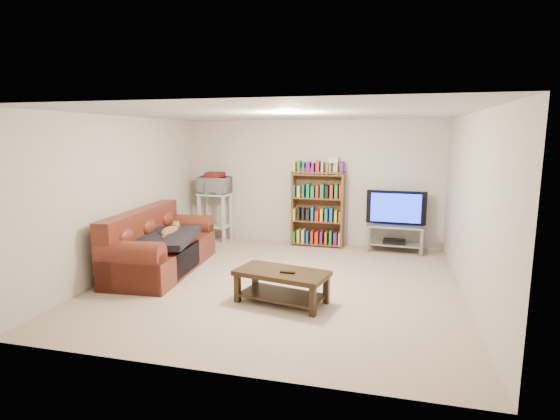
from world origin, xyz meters
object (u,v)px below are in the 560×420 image
(sofa, at_px, (158,249))
(bookshelf, at_px, (318,208))
(coffee_table, at_px, (282,281))
(tv_stand, at_px, (395,234))

(sofa, height_order, bookshelf, bookshelf)
(coffee_table, relative_size, bookshelf, 0.87)
(coffee_table, height_order, bookshelf, bookshelf)
(sofa, distance_m, bookshelf, 3.10)
(coffee_table, xyz_separation_m, tv_stand, (1.41, 2.92, 0.04))
(sofa, relative_size, coffee_table, 1.85)
(coffee_table, relative_size, tv_stand, 1.23)
(sofa, bearing_deg, tv_stand, 25.09)
(tv_stand, distance_m, bookshelf, 1.50)
(sofa, xyz_separation_m, bookshelf, (2.20, 2.16, 0.40))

